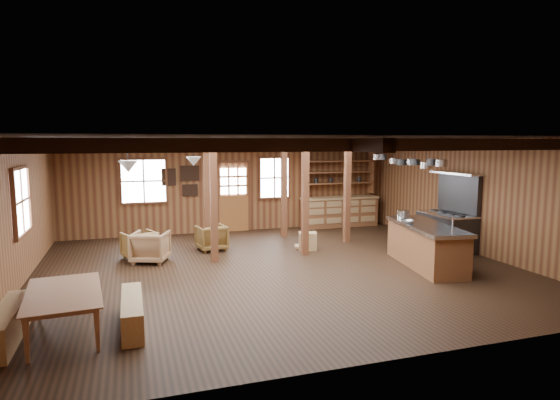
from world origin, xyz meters
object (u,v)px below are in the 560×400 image
(commercial_range, at_px, (448,225))
(armchair_b, at_px, (212,238))
(kitchen_island, at_px, (426,245))
(armchair_a, at_px, (140,245))
(dining_table, at_px, (67,313))
(armchair_c, at_px, (150,247))

(commercial_range, xyz_separation_m, armchair_b, (-5.72, 1.75, -0.31))
(kitchen_island, xyz_separation_m, armchair_b, (-4.20, 2.98, -0.16))
(commercial_range, distance_m, armchair_a, 7.60)
(kitchen_island, bearing_deg, dining_table, -158.23)
(dining_table, distance_m, armchair_b, 5.32)
(kitchen_island, bearing_deg, armchair_a, 165.62)
(commercial_range, bearing_deg, armchair_a, 169.39)
(dining_table, bearing_deg, armchair_a, -19.89)
(kitchen_island, distance_m, armchair_b, 5.15)
(armchair_c, bearing_deg, armchair_b, -133.44)
(commercial_range, relative_size, armchair_b, 2.79)
(kitchen_island, bearing_deg, armchair_b, 154.14)
(dining_table, relative_size, armchair_a, 2.49)
(armchair_c, bearing_deg, dining_table, 91.22)
(dining_table, bearing_deg, armchair_c, -24.47)
(kitchen_island, distance_m, armchair_a, 6.50)
(dining_table, distance_m, armchair_c, 3.98)
(armchair_a, distance_m, armchair_c, 0.46)
(armchair_b, xyz_separation_m, armchair_c, (-1.52, -0.75, 0.03))
(armchair_a, relative_size, armchair_c, 0.92)
(commercial_range, xyz_separation_m, dining_table, (-8.55, -2.76, -0.32))
(armchair_a, bearing_deg, armchair_c, 98.32)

